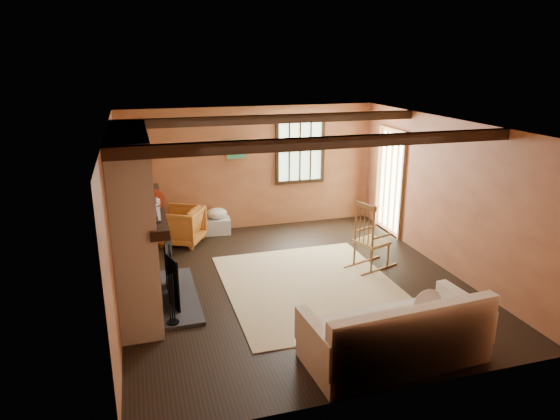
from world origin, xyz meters
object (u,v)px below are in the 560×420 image
object	(u,v)px
fireplace	(137,228)
laundry_basket	(217,226)
sofa	(397,337)
rocking_chair	(370,240)
armchair	(181,226)

from	to	relation	value
fireplace	laundry_basket	bearing A→B (deg)	59.89
sofa	fireplace	bearing A→B (deg)	136.08
fireplace	rocking_chair	distance (m)	3.64
fireplace	sofa	world-z (taller)	fireplace
armchair	rocking_chair	bearing A→B (deg)	82.80
sofa	armchair	xyz separation A→B (m)	(-1.94, 4.45, 0.05)
rocking_chair	laundry_basket	bearing A→B (deg)	22.18
armchair	sofa	bearing A→B (deg)	51.29
fireplace	sofa	xyz separation A→B (m)	(2.69, -2.27, -0.81)
rocking_chair	fireplace	bearing A→B (deg)	73.65
rocking_chair	laundry_basket	world-z (taller)	rocking_chair
rocking_chair	sofa	bearing A→B (deg)	140.70
fireplace	laundry_basket	distance (m)	3.10
fireplace	rocking_chair	world-z (taller)	fireplace
laundry_basket	armchair	bearing A→B (deg)	-152.77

